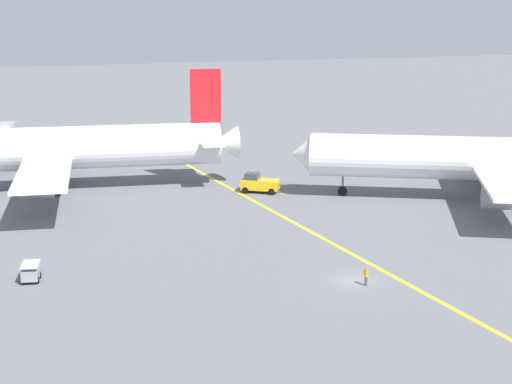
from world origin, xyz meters
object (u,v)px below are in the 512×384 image
Objects in this scene: airliner_at_gate_left at (32,150)px; pushback_tug at (259,183)px; airliner_being_pushed at (482,159)px; jet_bridge at (0,139)px; gse_baggage_cart_trailing at (31,272)px; ground_crew_ramp_agent_by_cones at (366,276)px.

pushback_tug is (29.29, -11.71, -4.62)m from airliner_at_gate_left.
airliner_being_pushed reaches higher than jet_bridge.
gse_baggage_cart_trailing is at bearing -90.28° from jet_bridge.
pushback_tug is 2.57× the size of gse_baggage_cart_trailing.
jet_bridge reaches higher than pushback_tug.
airliner_at_gate_left is 21.92m from jet_bridge.
airliner_at_gate_left is 61.17m from airliner_being_pushed.
jet_bridge is at bearing 98.83° from airliner_at_gate_left.
airliner_at_gate_left is 1.27× the size of airliner_being_pushed.
gse_baggage_cart_trailing is at bearing -168.35° from airliner_being_pushed.
ground_crew_ramp_agent_by_cones is 77.66m from jet_bridge.
ground_crew_ramp_agent_by_cones is at bearing -63.36° from airliner_at_gate_left.
airliner_at_gate_left is 7.61× the size of pushback_tug.
jet_bridge reaches higher than ground_crew_ramp_agent_by_cones.
pushback_tug is at bearing -21.79° from airliner_at_gate_left.
airliner_being_pushed reaches higher than airliner_at_gate_left.
gse_baggage_cart_trailing is at bearing -140.95° from pushback_tug.
airliner_at_gate_left is 38.92m from gse_baggage_cart_trailing.
airliner_at_gate_left is 19.52× the size of gse_baggage_cart_trailing.
pushback_tug reaches higher than gse_baggage_cart_trailing.
ground_crew_ramp_agent_by_cones is (25.33, -50.49, -4.99)m from airliner_at_gate_left.
gse_baggage_cart_trailing is 31.39m from ground_crew_ramp_agent_by_cones.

